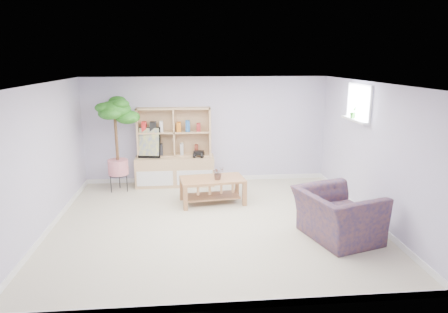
{
  "coord_description": "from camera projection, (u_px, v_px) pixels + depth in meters",
  "views": [
    {
      "loc": [
        -0.42,
        -6.48,
        2.78
      ],
      "look_at": [
        0.21,
        0.36,
        1.1
      ],
      "focal_mm": 32.0,
      "sensor_mm": 36.0,
      "label": 1
    }
  ],
  "objects": [
    {
      "name": "baseboard",
      "position": [
        214.0,
        220.0,
        6.95
      ],
      "size": [
        5.5,
        5.0,
        0.1
      ],
      "primitive_type": null,
      "color": "white",
      "rests_on": "floor"
    },
    {
      "name": "armchair",
      "position": [
        338.0,
        212.0,
        6.27
      ],
      "size": [
        1.35,
        1.46,
        0.89
      ],
      "primitive_type": "imported",
      "rotation": [
        0.0,
        0.0,
        1.86
      ],
      "color": "#1E234F",
      "rests_on": "floor"
    },
    {
      "name": "table_plant",
      "position": [
        218.0,
        173.0,
        7.72
      ],
      "size": [
        0.3,
        0.29,
        0.26
      ],
      "primitive_type": "imported",
      "rotation": [
        0.0,
        0.0,
        0.5
      ],
      "color": "#135F1C",
      "rests_on": "coffee_table"
    },
    {
      "name": "walls",
      "position": [
        214.0,
        156.0,
        6.68
      ],
      "size": [
        5.51,
        5.01,
        2.4
      ],
      "color": "silver",
      "rests_on": "floor"
    },
    {
      "name": "ceiling",
      "position": [
        213.0,
        83.0,
        6.4
      ],
      "size": [
        5.5,
        5.0,
        0.01
      ],
      "primitive_type": "cube",
      "color": "white",
      "rests_on": "walls"
    },
    {
      "name": "window",
      "position": [
        359.0,
        103.0,
        7.31
      ],
      "size": [
        0.1,
        0.98,
        0.68
      ],
      "primitive_type": null,
      "color": "silver",
      "rests_on": "walls"
    },
    {
      "name": "floor_tree",
      "position": [
        117.0,
        145.0,
        8.41
      ],
      "size": [
        0.98,
        0.98,
        2.03
      ],
      "primitive_type": null,
      "rotation": [
        0.0,
        0.0,
        -0.4
      ],
      "color": "#134B17",
      "rests_on": "floor"
    },
    {
      "name": "coffee_table",
      "position": [
        212.0,
        190.0,
        7.88
      ],
      "size": [
        1.31,
        0.83,
        0.5
      ],
      "primitive_type": null,
      "rotation": [
        0.0,
        0.0,
        0.13
      ],
      "color": "#986841",
      "rests_on": "floor"
    },
    {
      "name": "window_sill",
      "position": [
        355.0,
        120.0,
        7.38
      ],
      "size": [
        0.14,
        1.0,
        0.04
      ],
      "primitive_type": "cube",
      "color": "white",
      "rests_on": "walls"
    },
    {
      "name": "floor",
      "position": [
        214.0,
        223.0,
        6.97
      ],
      "size": [
        5.5,
        5.0,
        0.01
      ],
      "primitive_type": "cube",
      "color": "beige",
      "rests_on": "ground"
    },
    {
      "name": "storage_unit",
      "position": [
        174.0,
        147.0,
        8.86
      ],
      "size": [
        1.74,
        0.59,
        1.74
      ],
      "primitive_type": null,
      "color": "tan",
      "rests_on": "floor"
    },
    {
      "name": "poster",
      "position": [
        149.0,
        143.0,
        8.75
      ],
      "size": [
        0.51,
        0.18,
        0.68
      ],
      "primitive_type": null,
      "rotation": [
        0.0,
        0.0,
        -0.14
      ],
      "color": "#FFF431",
      "rests_on": "storage_unit"
    },
    {
      "name": "toy_truck",
      "position": [
        199.0,
        154.0,
        8.85
      ],
      "size": [
        0.35,
        0.27,
        0.17
      ],
      "primitive_type": null,
      "rotation": [
        0.0,
        0.0,
        -0.2
      ],
      "color": "black",
      "rests_on": "storage_unit"
    },
    {
      "name": "sill_plant",
      "position": [
        353.0,
        112.0,
        7.46
      ],
      "size": [
        0.16,
        0.15,
        0.23
      ],
      "primitive_type": "imported",
      "rotation": [
        0.0,
        0.0,
        0.41
      ],
      "color": "#134B17",
      "rests_on": "window_sill"
    }
  ]
}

